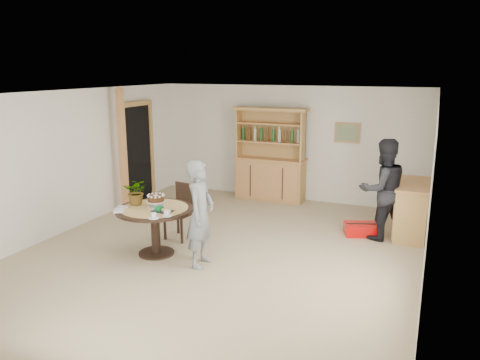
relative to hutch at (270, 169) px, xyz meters
name	(u,v)px	position (x,y,z in m)	size (l,w,h in m)	color
ground	(221,252)	(0.30, -3.24, -0.69)	(7.00, 7.00, 0.00)	tan
room_shell	(220,144)	(0.30, -3.23, 1.05)	(6.04, 7.04, 2.52)	white
doorway	(137,151)	(-2.63, -1.24, 0.42)	(0.13, 1.10, 2.18)	black
pine_post	(123,152)	(-2.40, -2.04, 0.56)	(0.12, 0.12, 2.50)	tan
hutch	(270,169)	(0.00, 0.00, 0.00)	(1.62, 0.54, 2.04)	tan
sideboard	(412,209)	(3.04, -1.24, -0.22)	(0.54, 1.26, 0.94)	tan
dining_table	(155,217)	(-0.61, -3.70, -0.08)	(1.20, 1.20, 0.76)	black
dining_chair	(182,207)	(-0.60, -2.87, -0.15)	(0.48, 0.48, 0.95)	black
birthday_cake	(156,199)	(-0.61, -3.65, 0.19)	(0.30, 0.30, 0.20)	white
flower_vase	(137,192)	(-0.96, -3.65, 0.28)	(0.38, 0.33, 0.42)	#3F7233
gift_tray	(162,210)	(-0.40, -3.82, 0.10)	(0.30, 0.20, 0.08)	black
coffee_cup_a	(167,213)	(-0.21, -3.98, 0.11)	(0.15, 0.15, 0.09)	white
coffee_cup_b	(154,216)	(-0.33, -4.15, 0.11)	(0.15, 0.15, 0.08)	white
napkins	(120,209)	(-1.02, -4.01, 0.09)	(0.24, 0.33, 0.03)	white
teen_boy	(200,214)	(0.24, -3.80, 0.10)	(0.58, 0.38, 1.59)	slate
adult_person	(383,190)	(2.56, -1.61, 0.18)	(0.84, 0.66, 1.74)	black
red_suitcase	(362,229)	(2.25, -1.55, -0.59)	(0.70, 0.58, 0.21)	red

